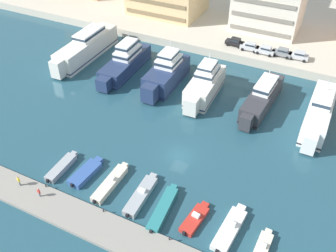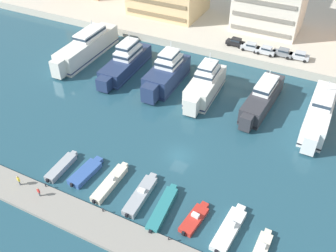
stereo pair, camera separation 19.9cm
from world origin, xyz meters
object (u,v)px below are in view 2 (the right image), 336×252
(yacht_ivory_far_left, at_px, (87,47))
(motorboat_grey_center_left, at_px, (141,195))
(yacht_white_center_right, at_px, (320,113))
(motorboat_cream_mid_left, at_px, (110,183))
(car_silver_mid_left, at_px, (266,50))
(yacht_navy_mid_left, at_px, (166,73))
(car_black_far_left, at_px, (236,42))
(motorboat_white_mid_right, at_px, (229,229))
(pedestrian_mid_deck, at_px, (18,180))
(yacht_charcoal_center, at_px, (262,98))
(motorboat_blue_left, at_px, (86,172))
(motorboat_grey_far_left, at_px, (62,167))
(yacht_ivory_center_left, at_px, (205,85))
(motorboat_teal_center, at_px, (163,209))
(motorboat_cream_right, at_px, (261,250))
(car_silver_left, at_px, (251,46))
(car_silver_center, at_px, (300,56))
(pedestrian_near_edge, at_px, (38,191))
(motorboat_red_center_right, at_px, (195,219))
(car_grey_center_left, at_px, (283,52))
(yacht_navy_left, at_px, (126,62))

(yacht_ivory_far_left, relative_size, motorboat_grey_center_left, 2.58)
(yacht_white_center_right, bearing_deg, motorboat_cream_mid_left, -130.39)
(car_silver_mid_left, bearing_deg, yacht_navy_mid_left, -130.67)
(car_black_far_left, bearing_deg, yacht_white_center_right, -40.26)
(motorboat_white_mid_right, height_order, pedestrian_mid_deck, pedestrian_mid_deck)
(yacht_charcoal_center, distance_m, motorboat_grey_center_left, 30.35)
(yacht_ivory_far_left, height_order, motorboat_white_mid_right, yacht_ivory_far_left)
(yacht_ivory_far_left, distance_m, motorboat_grey_center_left, 43.26)
(motorboat_blue_left, relative_size, motorboat_cream_mid_left, 0.80)
(motorboat_grey_far_left, bearing_deg, yacht_ivory_center_left, 67.43)
(motorboat_teal_center, bearing_deg, motorboat_cream_right, -0.65)
(yacht_navy_mid_left, bearing_deg, car_silver_left, 56.77)
(motorboat_cream_right, bearing_deg, car_silver_center, 96.46)
(pedestrian_near_edge, bearing_deg, yacht_ivory_center_left, 72.61)
(yacht_ivory_center_left, distance_m, motorboat_white_mid_right, 31.17)
(motorboat_red_center_right, relative_size, pedestrian_near_edge, 3.92)
(motorboat_blue_left, height_order, car_grey_center_left, car_grey_center_left)
(yacht_navy_mid_left, distance_m, yacht_white_center_right, 29.27)
(motorboat_cream_mid_left, bearing_deg, car_black_far_left, 86.33)
(yacht_ivory_far_left, bearing_deg, motorboat_teal_center, -41.53)
(pedestrian_near_edge, bearing_deg, yacht_navy_left, 102.31)
(yacht_white_center_right, bearing_deg, yacht_charcoal_center, 177.43)
(yacht_navy_left, xyz_separation_m, yacht_ivory_center_left, (18.37, -1.18, 0.25))
(yacht_navy_mid_left, height_order, motorboat_grey_center_left, yacht_navy_mid_left)
(yacht_ivory_far_left, height_order, motorboat_blue_left, yacht_ivory_far_left)
(car_grey_center_left, bearing_deg, motorboat_cream_right, -79.39)
(motorboat_blue_left, bearing_deg, car_silver_center, 64.98)
(motorboat_blue_left, distance_m, motorboat_cream_right, 26.95)
(pedestrian_near_edge, bearing_deg, car_grey_center_left, 68.27)
(motorboat_blue_left, bearing_deg, yacht_charcoal_center, 57.18)
(motorboat_cream_right, bearing_deg, yacht_ivory_far_left, 147.36)
(motorboat_white_mid_right, distance_m, car_grey_center_left, 46.32)
(yacht_white_center_right, distance_m, motorboat_grey_center_left, 34.36)
(yacht_navy_left, bearing_deg, yacht_ivory_far_left, 173.14)
(yacht_navy_mid_left, bearing_deg, motorboat_teal_center, -64.07)
(yacht_navy_left, xyz_separation_m, motorboat_red_center_right, (28.47, -29.09, -1.76))
(yacht_ivory_center_left, distance_m, car_silver_center, 23.31)
(yacht_charcoal_center, height_order, motorboat_cream_mid_left, yacht_charcoal_center)
(yacht_navy_mid_left, height_order, car_grey_center_left, yacht_navy_mid_left)
(motorboat_red_center_right, distance_m, motorboat_white_mid_right, 4.65)
(motorboat_cream_right, distance_m, car_grey_center_left, 48.04)
(motorboat_grey_far_left, distance_m, motorboat_blue_left, 4.03)
(motorboat_blue_left, xyz_separation_m, motorboat_teal_center, (13.36, -0.90, 0.04))
(yacht_charcoal_center, distance_m, motorboat_white_mid_right, 29.02)
(yacht_white_center_right, bearing_deg, yacht_navy_mid_left, -178.97)
(yacht_navy_mid_left, height_order, motorboat_white_mid_right, yacht_navy_mid_left)
(yacht_navy_mid_left, height_order, car_silver_center, yacht_navy_mid_left)
(yacht_navy_left, xyz_separation_m, motorboat_teal_center, (23.98, -29.54, -1.66))
(motorboat_blue_left, distance_m, motorboat_teal_center, 13.39)
(yacht_navy_left, xyz_separation_m, car_black_far_left, (18.05, 17.66, 0.74))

